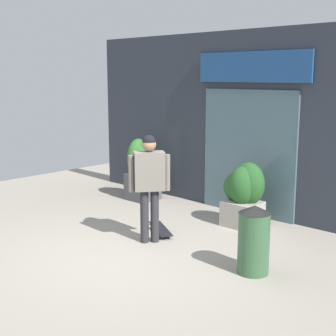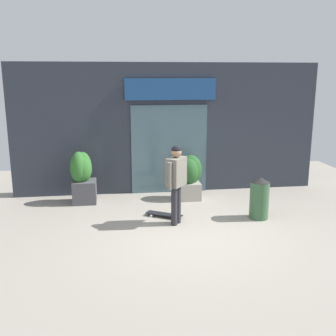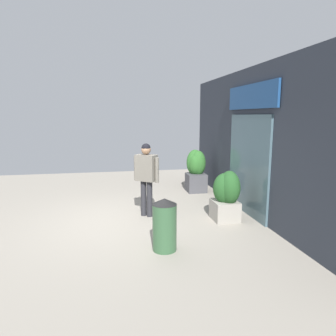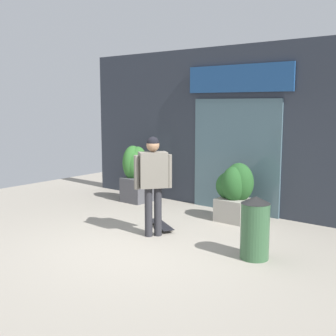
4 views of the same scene
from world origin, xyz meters
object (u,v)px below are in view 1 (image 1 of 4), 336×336
skateboarder (149,177)px  planter_box_left (243,191)px  trash_bin (254,239)px  skateboard (160,229)px  planter_box_right (141,166)px

skateboarder → planter_box_left: size_ratio=1.51×
trash_bin → skateboard: bearing=170.3°
skateboard → trash_bin: 2.11m
skateboarder → skateboard: skateboarder is taller
skateboarder → planter_box_right: (-2.04, 1.76, -0.32)m
skateboarder → trash_bin: skateboarder is taller
trash_bin → skateboarder: bearing=-177.2°
planter_box_left → skateboarder: bearing=-108.4°
skateboarder → skateboard: 1.09m
planter_box_right → trash_bin: planter_box_right is taller
skateboard → planter_box_left: size_ratio=0.73×
skateboard → trash_bin: trash_bin is taller
planter_box_right → trash_bin: (3.89, -1.67, -0.25)m
planter_box_left → trash_bin: bearing=-51.6°
skateboarder → skateboard: bearing=-28.6°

